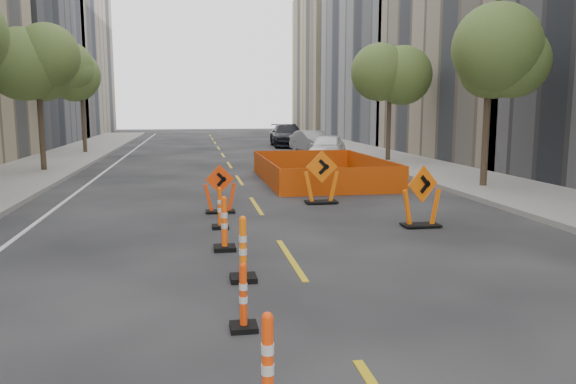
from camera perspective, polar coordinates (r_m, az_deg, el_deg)
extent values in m
plane|color=black|center=(7.28, 5.89, -15.05)|extent=(140.00, 140.00, 0.00)
cube|color=gray|center=(21.55, 20.59, 0.50)|extent=(4.00, 90.00, 0.15)
cube|color=gray|center=(64.24, -24.05, 14.24)|extent=(12.00, 20.00, 20.00)
cube|color=gray|center=(35.83, 22.87, 14.52)|extent=(12.00, 16.00, 14.00)
cube|color=gray|center=(50.77, 12.73, 16.45)|extent=(12.00, 18.00, 20.00)
cube|color=tan|center=(67.88, 6.63, 12.88)|extent=(12.00, 14.00, 16.00)
cylinder|color=#382B1E|center=(27.26, -23.71, 5.09)|extent=(0.24, 0.24, 3.15)
sphere|color=#455E28|center=(27.27, -24.10, 11.33)|extent=(2.80, 2.80, 2.80)
cylinder|color=#382B1E|center=(37.03, -20.01, 6.04)|extent=(0.24, 0.24, 3.15)
sphere|color=#455E28|center=(37.04, -20.25, 10.64)|extent=(2.80, 2.80, 2.80)
cylinder|color=#382B1E|center=(21.11, 19.39, 4.50)|extent=(0.24, 0.24, 3.15)
sphere|color=#455E28|center=(21.13, 19.80, 12.57)|extent=(2.80, 2.80, 2.80)
cylinder|color=#382B1E|center=(30.23, 10.16, 5.96)|extent=(0.24, 0.24, 3.15)
sphere|color=#455E28|center=(30.25, 10.32, 11.59)|extent=(2.80, 2.80, 2.80)
imported|color=white|center=(30.54, 4.05, 4.53)|extent=(3.18, 4.68, 1.48)
imported|color=gray|center=(35.92, 2.49, 5.11)|extent=(2.35, 4.53, 1.42)
imported|color=black|center=(41.95, -0.08, 5.78)|extent=(2.65, 5.82, 1.65)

